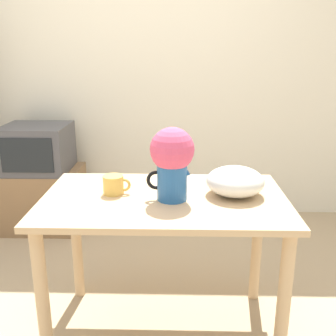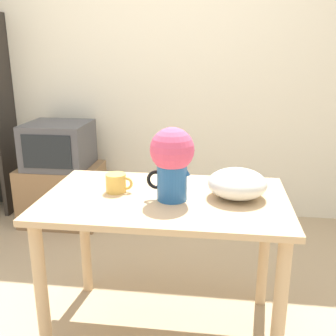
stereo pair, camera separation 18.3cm
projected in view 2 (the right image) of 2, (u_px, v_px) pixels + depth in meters
wall_back at (163, 68)px, 3.35m from camera, size 8.00×0.05×2.60m
table at (165, 220)px, 1.95m from camera, size 1.19×0.72×0.77m
flower_vase at (172, 159)px, 1.82m from camera, size 0.22×0.21×0.35m
coffee_mug at (117, 183)px, 1.96m from camera, size 0.14×0.10×0.09m
white_bowl at (237, 184)px, 1.88m from camera, size 0.28×0.28×0.14m
tv_stand at (63, 194)px, 3.41m from camera, size 0.65×0.49×0.50m
tv_set at (59, 145)px, 3.28m from camera, size 0.51×0.48×0.37m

